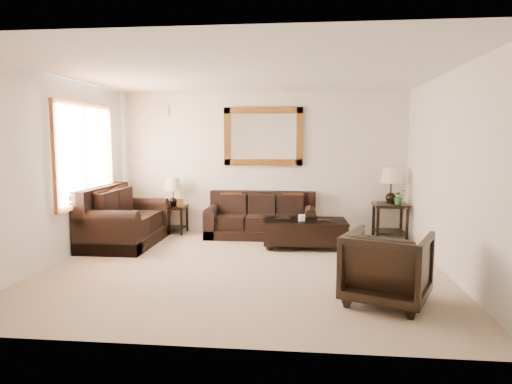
# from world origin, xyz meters

# --- Properties ---
(room) EXTENTS (5.51, 5.01, 2.71)m
(room) POSITION_xyz_m (0.00, 0.00, 1.35)
(room) COLOR gray
(room) RESTS_ON ground
(window) EXTENTS (0.07, 1.96, 1.66)m
(window) POSITION_xyz_m (-2.70, 0.90, 1.55)
(window) COLOR white
(window) RESTS_ON room
(mirror) EXTENTS (1.50, 0.06, 1.10)m
(mirror) POSITION_xyz_m (0.06, 2.47, 1.85)
(mirror) COLOR #4C330F
(mirror) RESTS_ON room
(air_vent) EXTENTS (0.25, 0.02, 0.18)m
(air_vent) POSITION_xyz_m (-1.90, 2.48, 2.35)
(air_vent) COLOR #999999
(air_vent) RESTS_ON room
(sofa) EXTENTS (2.00, 0.86, 0.82)m
(sofa) POSITION_xyz_m (0.06, 2.10, 0.30)
(sofa) COLOR black
(sofa) RESTS_ON room
(loveseat) EXTENTS (1.05, 1.77, 1.00)m
(loveseat) POSITION_xyz_m (-2.27, 1.22, 0.37)
(loveseat) COLOR black
(loveseat) RESTS_ON room
(end_table_left) EXTENTS (0.49, 0.49, 1.07)m
(end_table_left) POSITION_xyz_m (-1.64, 2.22, 0.70)
(end_table_left) COLOR black
(end_table_left) RESTS_ON room
(end_table_right) EXTENTS (0.59, 0.59, 1.30)m
(end_table_right) POSITION_xyz_m (2.40, 2.16, 0.85)
(end_table_right) COLOR black
(end_table_right) RESTS_ON room
(coffee_table) EXTENTS (1.41, 0.81, 0.58)m
(coffee_table) POSITION_xyz_m (0.86, 1.30, 0.29)
(coffee_table) COLOR black
(coffee_table) RESTS_ON room
(armchair) EXTENTS (1.10, 1.07, 0.88)m
(armchair) POSITION_xyz_m (1.75, -1.22, 0.44)
(armchair) COLOR black
(armchair) RESTS_ON floor
(potted_plant) EXTENTS (0.28, 0.31, 0.21)m
(potted_plant) POSITION_xyz_m (2.53, 2.06, 0.75)
(potted_plant) COLOR #20571D
(potted_plant) RESTS_ON end_table_right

